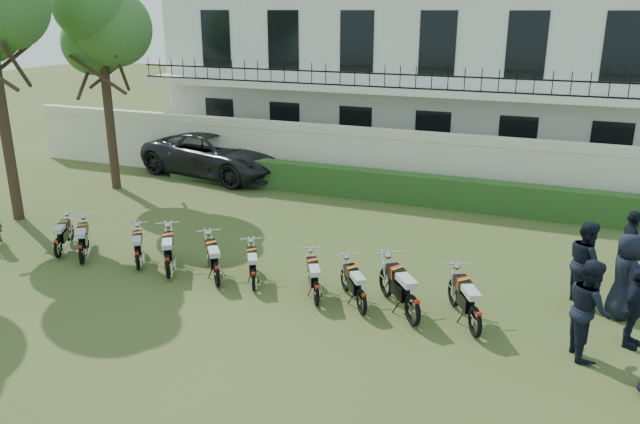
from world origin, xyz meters
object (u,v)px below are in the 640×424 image
at_px(motorcycle_4, 216,269).
at_px(motorcycle_6, 316,288).
at_px(motorcycle_7, 362,296).
at_px(motorcycle_8, 413,303).
at_px(suv, 217,154).
at_px(officer_3, 625,276).
at_px(motorcycle_1, 81,248).
at_px(motorcycle_2, 137,255).
at_px(motorcycle_9, 476,315).
at_px(officer_1, 589,308).
at_px(officer_5, 629,248).
at_px(motorcycle_5, 253,275).
at_px(officer_2, 634,308).
at_px(officer_4, 586,262).
at_px(motorcycle_0, 57,243).
at_px(motorcycle_3, 168,261).
at_px(tree_west_near, 100,20).

relative_size(motorcycle_4, motorcycle_6, 0.96).
relative_size(motorcycle_7, motorcycle_8, 0.86).
height_order(suv, officer_3, officer_3).
bearing_deg(motorcycle_1, motorcycle_2, -26.98).
relative_size(motorcycle_9, officer_3, 0.97).
bearing_deg(officer_3, officer_1, 141.86).
relative_size(motorcycle_2, officer_3, 0.76).
height_order(suv, officer_5, officer_5).
relative_size(motorcycle_7, officer_5, 0.81).
xyz_separation_m(motorcycle_4, motorcycle_7, (3.58, -0.04, -0.03)).
height_order(motorcycle_5, motorcycle_6, motorcycle_6).
height_order(suv, officer_1, officer_1).
relative_size(motorcycle_4, suv, 0.25).
distance_m(motorcycle_2, officer_5, 11.85).
bearing_deg(motorcycle_6, officer_2, -22.56).
bearing_deg(motorcycle_7, officer_4, -6.92).
bearing_deg(officer_4, motorcycle_6, 98.15).
bearing_deg(officer_5, motorcycle_9, 142.63).
distance_m(motorcycle_1, officer_4, 12.13).
bearing_deg(motorcycle_4, motorcycle_7, -39.53).
bearing_deg(suv, motorcycle_8, -121.92).
bearing_deg(motorcycle_1, motorcycle_0, 136.25).
bearing_deg(officer_5, motorcycle_5, 113.90).
distance_m(motorcycle_6, officer_3, 6.49).
distance_m(motorcycle_1, officer_2, 12.75).
relative_size(motorcycle_8, officer_5, 0.94).
distance_m(motorcycle_7, officer_2, 5.29).
xyz_separation_m(motorcycle_7, officer_3, (5.11, 2.01, 0.49)).
xyz_separation_m(motorcycle_2, officer_3, (11.05, 1.84, 0.51)).
bearing_deg(motorcycle_9, officer_1, -24.32).
xyz_separation_m(motorcycle_3, motorcycle_5, (2.24, 0.16, -0.06)).
distance_m(motorcycle_1, officer_1, 11.90).
bearing_deg(officer_3, motorcycle_5, 84.96).
height_order(suv, officer_4, officer_4).
bearing_deg(tree_west_near, motorcycle_2, -47.19).
xyz_separation_m(motorcycle_1, motorcycle_6, (6.44, 0.09, -0.02)).
relative_size(motorcycle_6, officer_3, 0.85).
relative_size(suv, officer_3, 3.27).
xyz_separation_m(motorcycle_8, officer_3, (3.98, 2.10, 0.40)).
xyz_separation_m(tree_west_near, motorcycle_8, (12.57, -6.20, -5.36)).
bearing_deg(officer_1, motorcycle_4, 72.90).
relative_size(motorcycle_1, motorcycle_8, 0.89).
bearing_deg(suv, motorcycle_9, -118.55).
height_order(motorcycle_2, motorcycle_9, motorcycle_9).
bearing_deg(motorcycle_2, motorcycle_9, -37.46).
bearing_deg(motorcycle_6, motorcycle_9, -30.47).
relative_size(motorcycle_8, motorcycle_9, 0.95).
relative_size(motorcycle_2, officer_1, 0.73).
xyz_separation_m(motorcycle_8, officer_2, (4.10, 0.82, 0.28)).
relative_size(tree_west_near, officer_1, 4.10).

